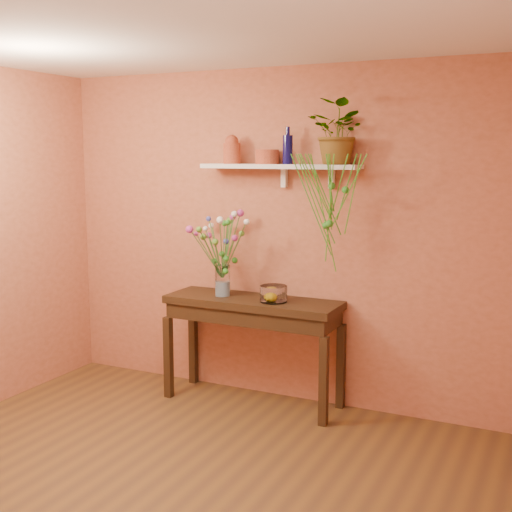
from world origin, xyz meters
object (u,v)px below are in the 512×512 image
object	(u,v)px
terracotta_jug	(232,150)
spider_plant	(340,132)
sideboard	(253,314)
blue_bottle	(288,149)
bouquet	(221,236)
glass_vase	(223,283)
glass_bowl	(274,294)

from	to	relation	value
terracotta_jug	spider_plant	bearing A→B (deg)	-1.07
sideboard	blue_bottle	size ratio (longest dim) A/B	4.98
blue_bottle	bouquet	bearing A→B (deg)	-164.84
blue_bottle	sideboard	bearing A→B (deg)	-154.06
blue_bottle	glass_vase	size ratio (longest dim) A/B	1.14
terracotta_jug	sideboard	bearing A→B (deg)	-25.62
glass_bowl	glass_vase	bearing A→B (deg)	176.95
sideboard	glass_bowl	size ratio (longest dim) A/B	6.70
bouquet	glass_vase	bearing A→B (deg)	45.94
sideboard	spider_plant	bearing A→B (deg)	8.50
sideboard	terracotta_jug	world-z (taller)	terracotta_jug
glass_vase	spider_plant	bearing A→B (deg)	7.00
blue_bottle	glass_vase	xyz separation A→B (m)	(-0.51, -0.13, -1.08)
terracotta_jug	spider_plant	size ratio (longest dim) A/B	0.48
terracotta_jug	glass_bowl	xyz separation A→B (m)	(0.45, -0.16, -1.12)
bouquet	sideboard	bearing A→B (deg)	4.44
spider_plant	glass_vase	bearing A→B (deg)	-173.00
sideboard	spider_plant	size ratio (longest dim) A/B	2.98
spider_plant	glass_vase	world-z (taller)	spider_plant
blue_bottle	glass_bowl	xyz separation A→B (m)	(-0.04, -0.16, -1.13)
terracotta_jug	bouquet	size ratio (longest dim) A/B	0.41
blue_bottle	glass_vase	distance (m)	1.20
terracotta_jug	glass_bowl	bearing A→B (deg)	-19.43
blue_bottle	glass_bowl	world-z (taller)	blue_bottle
bouquet	glass_bowl	size ratio (longest dim) A/B	2.60
bouquet	glass_bowl	world-z (taller)	bouquet
glass_vase	glass_bowl	bearing A→B (deg)	-3.05
sideboard	spider_plant	distance (m)	1.59
glass_vase	bouquet	distance (m)	0.39
sideboard	terracotta_jug	xyz separation A→B (m)	(-0.24, 0.12, 1.31)
sideboard	terracotta_jug	size ratio (longest dim) A/B	6.21
sideboard	bouquet	xyz separation A→B (m)	(-0.27, -0.02, 0.62)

